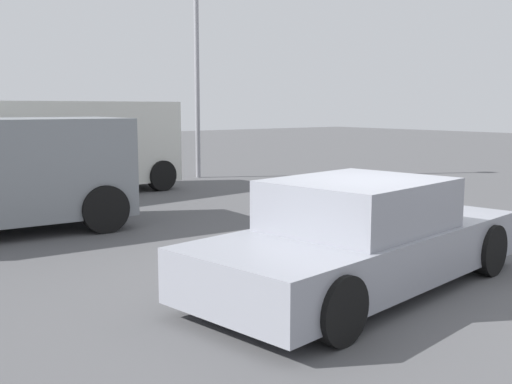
% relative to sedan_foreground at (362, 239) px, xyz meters
% --- Properties ---
extents(ground_plane, '(80.00, 80.00, 0.00)m').
position_rel_sedan_foreground_xyz_m(ground_plane, '(0.13, -0.01, -0.59)').
color(ground_plane, '#515154').
extents(sedan_foreground, '(4.71, 2.34, 1.28)m').
position_rel_sedan_foreground_xyz_m(sedan_foreground, '(0.00, 0.00, 0.00)').
color(sedan_foreground, gray).
rests_on(sedan_foreground, ground_plane).
extents(van_white, '(5.43, 2.70, 2.20)m').
position_rel_sedan_foreground_xyz_m(van_white, '(0.11, 9.39, 0.60)').
color(van_white, silver).
rests_on(van_white, ground_plane).
extents(light_post_near, '(0.44, 0.44, 7.19)m').
position_rel_sedan_foreground_xyz_m(light_post_near, '(4.46, 10.49, 4.21)').
color(light_post_near, gray).
rests_on(light_post_near, ground_plane).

